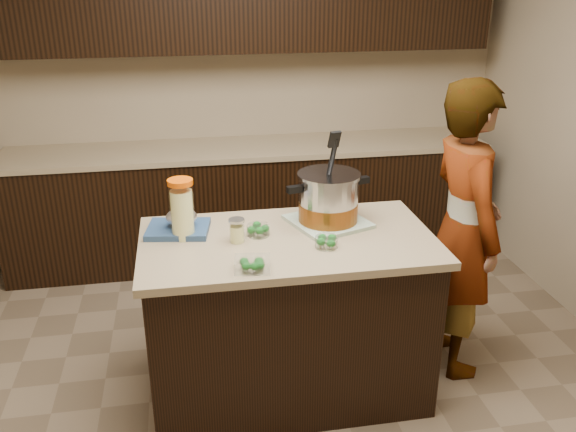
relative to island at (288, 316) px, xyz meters
name	(u,v)px	position (x,y,z in m)	size (l,w,h in m)	color
ground_plane	(288,387)	(0.00, 0.00, -0.45)	(4.00, 4.00, 0.00)	brown
room_shell	(288,72)	(0.00, 0.00, 1.26)	(4.04, 4.04, 2.72)	tan
back_cabinets	(248,139)	(0.00, 1.74, 0.49)	(3.60, 0.63, 2.33)	black
island	(288,316)	(0.00, 0.00, 0.00)	(1.46, 0.81, 0.90)	black
dish_towel	(328,222)	(0.24, 0.15, 0.46)	(0.36, 0.36, 0.02)	#5A865E
stock_pot	(328,201)	(0.24, 0.15, 0.58)	(0.45, 0.38, 0.46)	#B7B7BC
lemonade_pitcher	(182,212)	(-0.51, 0.10, 0.59)	(0.13, 0.13, 0.30)	#EBEA8F
mason_jar	(237,231)	(-0.25, 0.00, 0.50)	(0.10, 0.10, 0.13)	#EBEA8F
broccoli_tub_left	(258,231)	(-0.14, 0.06, 0.47)	(0.14, 0.14, 0.05)	silver
broccoli_tub_right	(326,242)	(0.16, -0.13, 0.47)	(0.12, 0.12, 0.05)	silver
broccoli_tub_rect	(252,265)	(-0.21, -0.31, 0.47)	(0.17, 0.13, 0.06)	silver
blue_tray	(180,225)	(-0.53, 0.17, 0.49)	(0.34, 0.29, 0.12)	navy
person	(463,231)	(0.98, 0.10, 0.37)	(0.60, 0.39, 1.65)	gray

